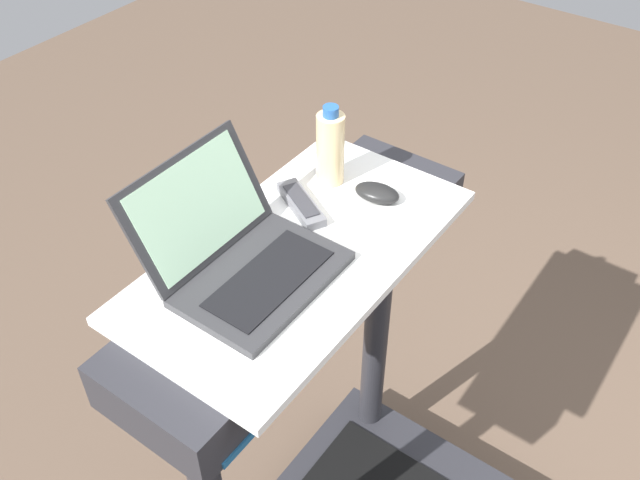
% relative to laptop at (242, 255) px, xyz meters
% --- Properties ---
extents(desk_board, '(0.75, 0.40, 0.02)m').
position_rel_laptop_xyz_m(desk_board, '(0.12, -0.05, -0.05)').
color(desk_board, white).
rests_on(desk_board, treadmill_base).
extents(laptop, '(0.31, 0.31, 0.21)m').
position_rel_laptop_xyz_m(laptop, '(0.00, 0.00, 0.00)').
color(laptop, '#2D2D30').
rests_on(laptop, desk_board).
extents(computer_mouse, '(0.08, 0.11, 0.03)m').
position_rel_laptop_xyz_m(computer_mouse, '(0.34, -0.09, -0.03)').
color(computer_mouse, black).
rests_on(computer_mouse, desk_board).
extents(water_bottle, '(0.06, 0.06, 0.19)m').
position_rel_laptop_xyz_m(water_bottle, '(0.34, 0.03, 0.04)').
color(water_bottle, beige).
rests_on(water_bottle, desk_board).
extents(tv_remote, '(0.12, 0.16, 0.02)m').
position_rel_laptop_xyz_m(tv_remote, '(0.22, 0.03, -0.03)').
color(tv_remote, slate).
rests_on(tv_remote, desk_board).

